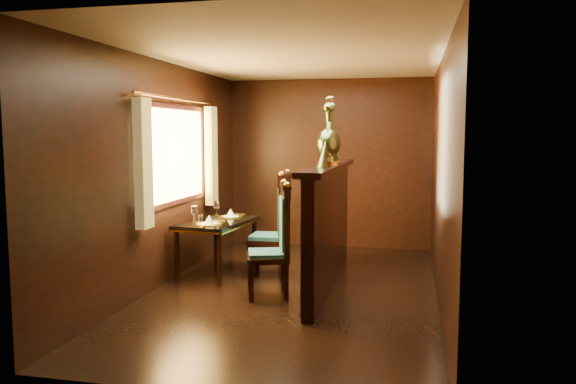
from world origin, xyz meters
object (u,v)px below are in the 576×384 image
chair_left (278,236)px  chair_right (278,221)px  peacock_right (331,131)px  dining_table (217,226)px  peacock_left (328,130)px

chair_left → chair_right: 0.83m
peacock_right → chair_right: bearing=165.0°
chair_right → peacock_right: size_ratio=1.74×
dining_table → chair_right: chair_right is taller
peacock_left → peacock_right: size_ratio=1.02×
chair_right → peacock_left: bearing=-32.9°
dining_table → peacock_left: 1.81m
peacock_right → chair_left: bearing=-125.3°
chair_right → dining_table: bearing=-176.1°
chair_left → peacock_left: bearing=25.4°
peacock_left → peacock_right: 0.21m
dining_table → chair_right: 0.74m
chair_left → chair_right: size_ratio=0.96×
dining_table → chair_left: 1.18m
chair_left → dining_table: bearing=124.0°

